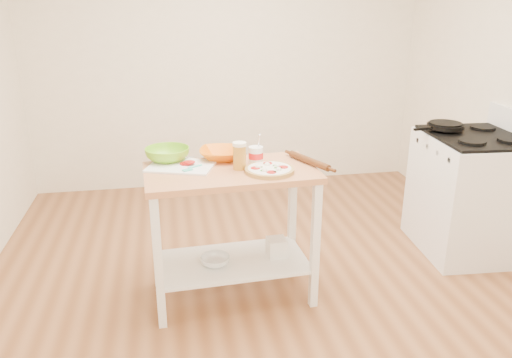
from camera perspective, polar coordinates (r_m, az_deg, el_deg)
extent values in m
cube|color=#925C36|center=(3.53, 1.73, -12.91)|extent=(4.00, 4.50, 0.02)
cube|color=white|center=(5.23, -3.42, 13.76)|extent=(4.00, 0.02, 2.70)
cube|color=#C37F50|center=(3.11, -2.89, 0.74)|extent=(1.09, 0.63, 0.04)
cube|color=white|center=(3.37, -2.71, -9.44)|extent=(1.01, 0.57, 0.02)
cube|color=white|center=(3.03, -11.09, -9.54)|extent=(0.05, 0.05, 0.86)
cube|color=white|center=(3.47, -11.50, -5.64)|extent=(0.05, 0.05, 0.86)
cube|color=white|center=(3.19, 6.78, -7.67)|extent=(0.05, 0.05, 0.86)
cube|color=white|center=(3.61, 4.15, -4.20)|extent=(0.05, 0.05, 0.86)
cube|color=white|center=(4.23, 23.09, -1.70)|extent=(0.74, 0.85, 0.92)
cube|color=black|center=(4.10, 23.96, 4.44)|extent=(0.69, 0.80, 0.02)
cylinder|color=black|center=(4.15, 20.82, 5.69)|extent=(0.28, 0.28, 0.03)
cube|color=black|center=(4.01, 18.59, 5.48)|extent=(0.17, 0.06, 0.02)
cylinder|color=tan|center=(3.06, 1.55, 0.95)|extent=(0.30, 0.30, 0.02)
cylinder|color=tan|center=(3.05, 1.55, 1.16)|extent=(0.30, 0.30, 0.01)
cylinder|color=white|center=(3.05, 1.55, 1.18)|extent=(0.27, 0.27, 0.01)
cylinder|color=#AC1310|center=(3.06, 3.16, 1.36)|extent=(0.06, 0.06, 0.01)
cylinder|color=#AC1310|center=(3.13, 1.34, 1.81)|extent=(0.06, 0.06, 0.01)
cylinder|color=#AC1310|center=(3.04, -0.07, 1.25)|extent=(0.06, 0.06, 0.01)
cylinder|color=#AC1310|center=(2.97, 1.77, 0.78)|extent=(0.06, 0.06, 0.01)
sphere|color=white|center=(3.08, 2.42, 1.47)|extent=(0.04, 0.04, 0.04)
sphere|color=white|center=(3.10, 1.29, 1.62)|extent=(0.04, 0.04, 0.04)
sphere|color=white|center=(3.06, 0.24, 1.34)|extent=(0.04, 0.04, 0.04)
sphere|color=white|center=(2.99, 1.05, 0.90)|extent=(0.04, 0.04, 0.04)
sphere|color=white|center=(3.01, 2.60, 1.02)|extent=(0.04, 0.04, 0.04)
sphere|color=white|center=(3.08, 2.46, 1.48)|extent=(0.04, 0.04, 0.04)
plane|color=#225B14|center=(3.04, 2.76, 1.30)|extent=(0.03, 0.03, 0.00)
plane|color=#225B14|center=(3.10, 2.35, 1.68)|extent=(0.04, 0.04, 0.00)
plane|color=#225B14|center=(3.11, 1.04, 1.75)|extent=(0.03, 0.03, 0.00)
plane|color=#225B14|center=(3.06, 0.51, 1.41)|extent=(0.03, 0.03, 0.00)
plane|color=#225B14|center=(3.00, 0.70, 1.01)|extent=(0.04, 0.04, 0.00)
plane|color=#225B14|center=(2.98, 2.18, 0.87)|extent=(0.03, 0.03, 0.00)
plane|color=#225B14|center=(3.05, 2.34, 1.32)|extent=(0.03, 0.03, 0.00)
plane|color=#225B14|center=(3.09, 2.13, 1.59)|extent=(0.04, 0.04, 0.00)
cube|color=white|center=(3.19, -8.54, 1.48)|extent=(0.48, 0.42, 0.01)
cube|color=#F4EACC|center=(3.28, -10.19, 2.25)|extent=(0.03, 0.03, 0.02)
cube|color=#F4EACC|center=(3.27, -9.61, 2.23)|extent=(0.03, 0.03, 0.02)
cube|color=#F4EACC|center=(3.26, -9.03, 2.20)|extent=(0.03, 0.03, 0.02)
cube|color=#F4EACC|center=(3.31, -10.00, 2.43)|extent=(0.03, 0.03, 0.02)
cube|color=#F4EACC|center=(3.30, -9.43, 2.41)|extent=(0.03, 0.03, 0.02)
cube|color=#F4EACC|center=(3.29, -8.85, 2.39)|extent=(0.03, 0.03, 0.02)
cylinder|color=#AC1310|center=(3.20, -8.10, 1.75)|extent=(0.07, 0.07, 0.01)
cylinder|color=#AC1310|center=(3.19, -7.84, 1.84)|extent=(0.07, 0.07, 0.01)
cylinder|color=#AC1310|center=(3.18, -7.59, 1.93)|extent=(0.07, 0.07, 0.01)
cube|color=#48CCB3|center=(3.08, -7.83, 1.03)|extent=(0.07, 0.06, 0.01)
cylinder|color=#48CCB3|center=(3.13, -6.99, 1.44)|extent=(0.09, 0.06, 0.01)
cube|color=silver|center=(3.32, -8.59, 2.36)|extent=(0.18, 0.05, 0.00)
cube|color=black|center=(3.29, -10.78, 2.15)|extent=(0.10, 0.04, 0.01)
imported|color=#DB6306|center=(3.31, -3.97, 2.87)|extent=(0.34, 0.34, 0.07)
imported|color=#72BB1D|center=(3.30, -10.09, 2.77)|extent=(0.34, 0.34, 0.09)
cylinder|color=#B37B26|center=(3.09, -1.89, 2.48)|extent=(0.08, 0.08, 0.15)
cylinder|color=white|center=(3.07, -1.91, 4.01)|extent=(0.09, 0.09, 0.02)
cylinder|color=white|center=(3.20, -0.02, 2.73)|extent=(0.09, 0.09, 0.11)
cylinder|color=red|center=(3.20, -0.02, 2.73)|extent=(0.09, 0.09, 0.04)
cylinder|color=silver|center=(3.18, 0.34, 4.24)|extent=(0.01, 0.06, 0.11)
cylinder|color=#512B12|center=(3.22, 6.09, 2.06)|extent=(0.19, 0.36, 0.04)
imported|color=silver|center=(3.31, -4.68, -9.29)|extent=(0.24, 0.24, 0.06)
cube|color=white|center=(3.40, 2.38, -7.79)|extent=(0.13, 0.13, 0.12)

